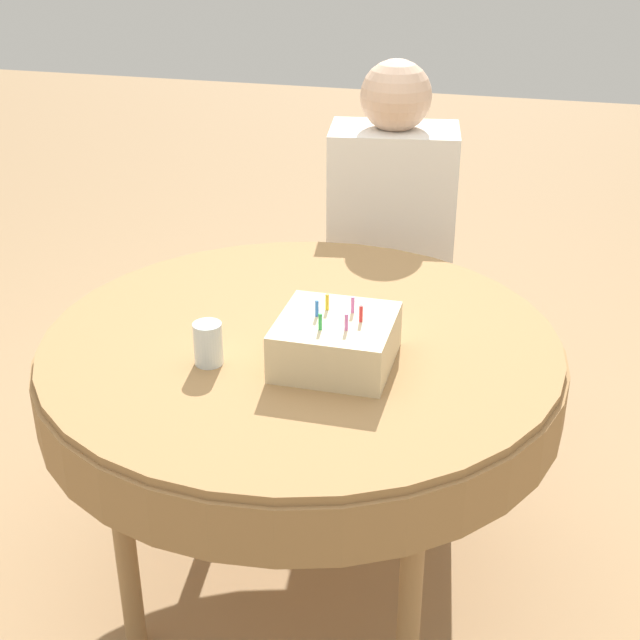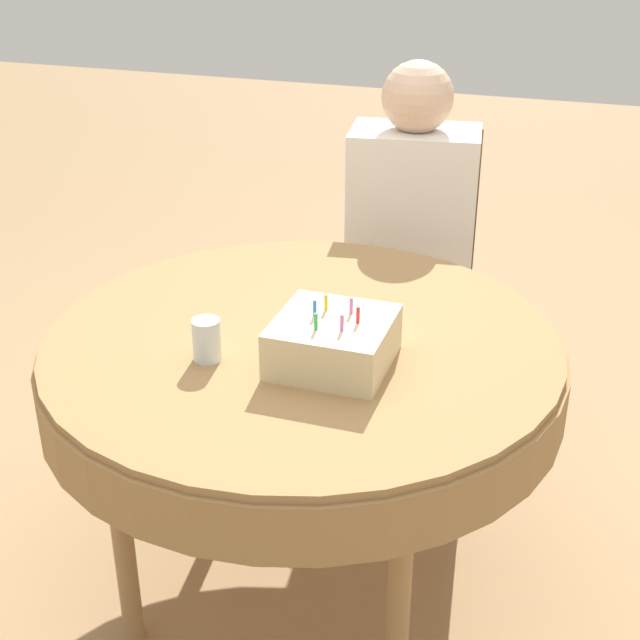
# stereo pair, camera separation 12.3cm
# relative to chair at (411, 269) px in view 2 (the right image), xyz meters

# --- Properties ---
(ground_plane) EXTENTS (12.00, 12.00, 0.00)m
(ground_plane) POSITION_rel_chair_xyz_m (-0.03, -1.01, -0.49)
(ground_plane) COLOR #A37F56
(dining_table) EXTENTS (1.21, 1.21, 0.73)m
(dining_table) POSITION_rel_chair_xyz_m (-0.03, -1.01, 0.15)
(dining_table) COLOR #9E7547
(dining_table) RESTS_ON ground_plane
(chair) EXTENTS (0.52, 0.52, 0.95)m
(chair) POSITION_rel_chair_xyz_m (0.00, 0.00, 0.00)
(chair) COLOR brown
(chair) RESTS_ON ground_plane
(person) EXTENTS (0.43, 0.39, 1.19)m
(person) POSITION_rel_chair_xyz_m (0.02, -0.10, 0.22)
(person) COLOR #DBB293
(person) RESTS_ON ground_plane
(birthday_cake) EXTENTS (0.25, 0.25, 0.14)m
(birthday_cake) POSITION_rel_chair_xyz_m (0.08, -1.11, 0.29)
(birthday_cake) COLOR beige
(birthday_cake) RESTS_ON dining_table
(drinking_glass) EXTENTS (0.06, 0.06, 0.10)m
(drinking_glass) POSITION_rel_chair_xyz_m (-0.19, -1.18, 0.28)
(drinking_glass) COLOR silver
(drinking_glass) RESTS_ON dining_table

